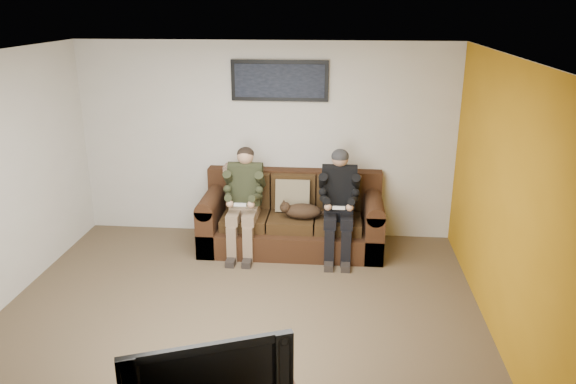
# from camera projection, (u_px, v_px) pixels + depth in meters

# --- Properties ---
(floor) EXTENTS (5.00, 5.00, 0.00)m
(floor) POSITION_uv_depth(u_px,v_px,m) (239.00, 316.00, 5.75)
(floor) COLOR brown
(floor) RESTS_ON ground
(ceiling) EXTENTS (5.00, 5.00, 0.00)m
(ceiling) POSITION_uv_depth(u_px,v_px,m) (231.00, 57.00, 4.91)
(ceiling) COLOR silver
(ceiling) RESTS_ON ground
(wall_back) EXTENTS (5.00, 0.00, 5.00)m
(wall_back) POSITION_uv_depth(u_px,v_px,m) (266.00, 141.00, 7.45)
(wall_back) COLOR beige
(wall_back) RESTS_ON ground
(wall_front) EXTENTS (5.00, 0.00, 5.00)m
(wall_front) POSITION_uv_depth(u_px,v_px,m) (165.00, 325.00, 3.21)
(wall_front) COLOR beige
(wall_front) RESTS_ON ground
(wall_right) EXTENTS (0.00, 4.50, 4.50)m
(wall_right) POSITION_uv_depth(u_px,v_px,m) (506.00, 205.00, 5.12)
(wall_right) COLOR beige
(wall_right) RESTS_ON ground
(accent_wall_right) EXTENTS (0.00, 4.50, 4.50)m
(accent_wall_right) POSITION_uv_depth(u_px,v_px,m) (505.00, 205.00, 5.12)
(accent_wall_right) COLOR #B97D12
(accent_wall_right) RESTS_ON ground
(sofa) EXTENTS (2.31, 1.00, 0.95)m
(sofa) POSITION_uv_depth(u_px,v_px,m) (292.00, 219.00, 7.33)
(sofa) COLOR #361D10
(sofa) RESTS_ON ground
(throw_pillow) EXTENTS (0.44, 0.21, 0.44)m
(throw_pillow) POSITION_uv_depth(u_px,v_px,m) (293.00, 196.00, 7.27)
(throw_pillow) COLOR #7D6E52
(throw_pillow) RESTS_ON sofa
(throw_blanket) EXTENTS (0.47, 0.23, 0.08)m
(throw_blanket) POSITION_uv_depth(u_px,v_px,m) (242.00, 169.00, 7.47)
(throw_blanket) COLOR tan
(throw_blanket) RESTS_ON sofa
(person_left) EXTENTS (0.51, 0.87, 1.32)m
(person_left) POSITION_uv_depth(u_px,v_px,m) (244.00, 195.00, 7.07)
(person_left) COLOR #876D54
(person_left) RESTS_ON sofa
(person_right) EXTENTS (0.51, 0.86, 1.33)m
(person_right) POSITION_uv_depth(u_px,v_px,m) (339.00, 197.00, 6.97)
(person_right) COLOR black
(person_right) RESTS_ON sofa
(cat) EXTENTS (0.66, 0.26, 0.24)m
(cat) POSITION_uv_depth(u_px,v_px,m) (301.00, 211.00, 7.05)
(cat) COLOR #3F2918
(cat) RESTS_ON sofa
(framed_poster) EXTENTS (1.25, 0.05, 0.52)m
(framed_poster) POSITION_uv_depth(u_px,v_px,m) (280.00, 81.00, 7.15)
(framed_poster) COLOR black
(framed_poster) RESTS_ON wall_back
(television) EXTENTS (1.08, 0.54, 0.64)m
(television) POSITION_uv_depth(u_px,v_px,m) (207.00, 377.00, 3.66)
(television) COLOR black
(television) RESTS_ON tv_stand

